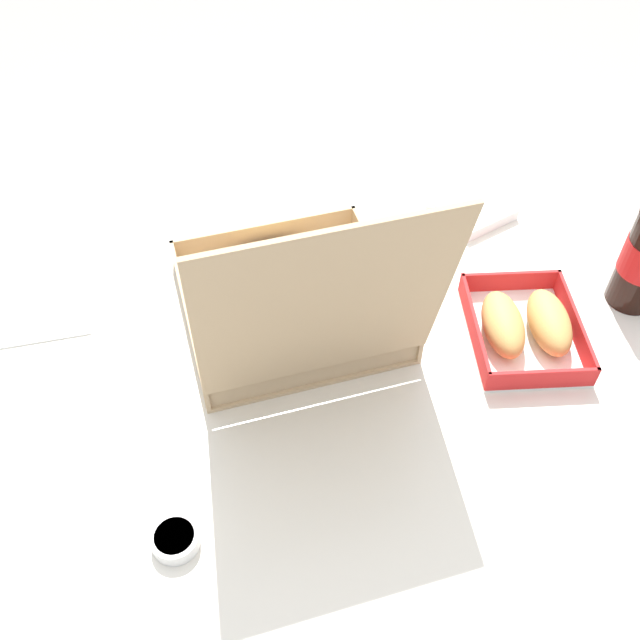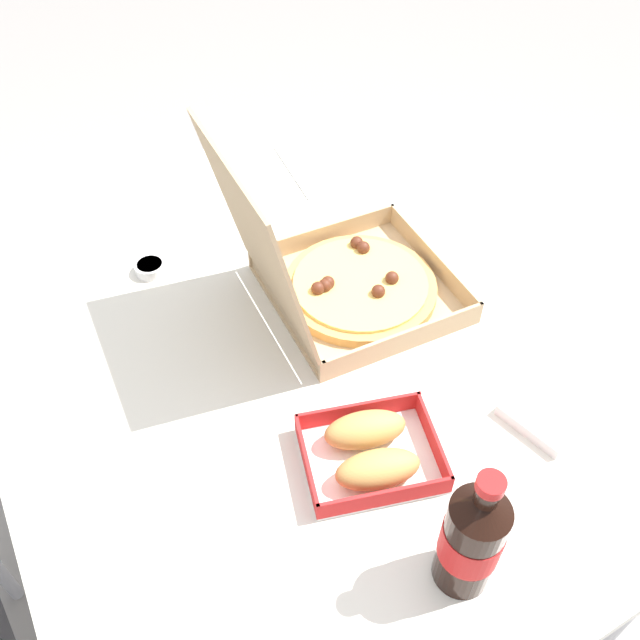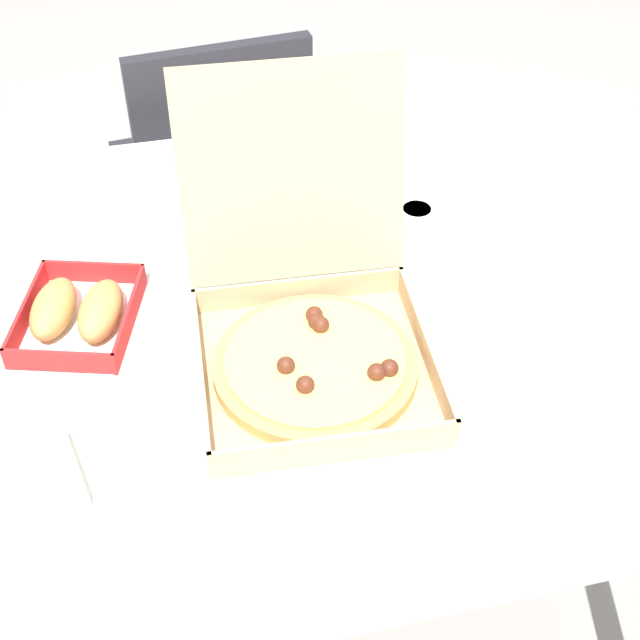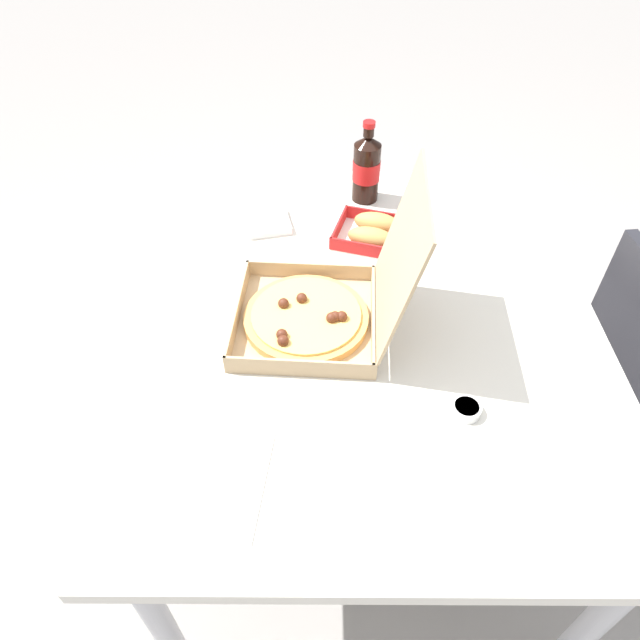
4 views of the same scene
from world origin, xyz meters
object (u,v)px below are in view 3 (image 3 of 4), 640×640
object	(u,v)px
dipping_sauce_cup	(417,213)
pizza_box_open	(312,332)
paper_menu	(628,401)
napkin_pile	(31,484)
bread_side_box	(78,313)
chair	(217,174)

from	to	relation	value
dipping_sauce_cup	pizza_box_open	bearing A→B (deg)	-130.62
paper_menu	napkin_pile	xyz separation A→B (m)	(-0.74, 0.03, 0.01)
napkin_pile	dipping_sauce_cup	distance (m)	0.73
dipping_sauce_cup	paper_menu	bearing A→B (deg)	-71.88
bread_side_box	paper_menu	size ratio (longest dim) A/B	1.07
chair	dipping_sauce_cup	size ratio (longest dim) A/B	14.82
bread_side_box	napkin_pile	xyz separation A→B (m)	(-0.06, -0.27, -0.02)
bread_side_box	dipping_sauce_cup	world-z (taller)	bread_side_box
dipping_sauce_cup	bread_side_box	bearing A→B (deg)	-165.42
chair	dipping_sauce_cup	xyz separation A→B (m)	(0.26, -0.57, 0.25)
pizza_box_open	napkin_pile	world-z (taller)	pizza_box_open
chair	dipping_sauce_cup	bearing A→B (deg)	-65.45
pizza_box_open	bread_side_box	xyz separation A→B (m)	(-0.30, 0.13, -0.02)
chair	dipping_sauce_cup	distance (m)	0.68
chair	pizza_box_open	world-z (taller)	pizza_box_open
bread_side_box	dipping_sauce_cup	xyz separation A→B (m)	(0.53, 0.14, -0.01)
chair	pizza_box_open	xyz separation A→B (m)	(0.03, -0.84, 0.29)
napkin_pile	pizza_box_open	bearing A→B (deg)	21.16
paper_menu	napkin_pile	bearing A→B (deg)	-175.39
bread_side_box	napkin_pile	distance (m)	0.28
bread_side_box	paper_menu	xyz separation A→B (m)	(0.68, -0.30, -0.02)
chair	paper_menu	size ratio (longest dim) A/B	3.95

